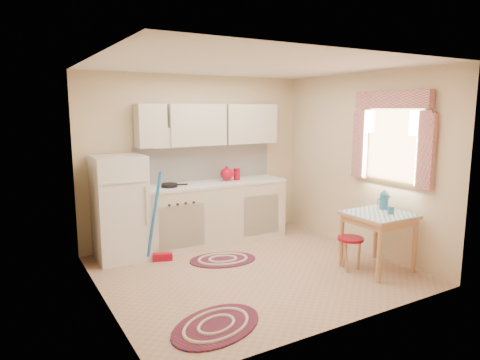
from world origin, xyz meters
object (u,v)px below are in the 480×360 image
fridge (120,208)px  base_cabinets (213,214)px  table (377,242)px  stool (350,254)px

fridge → base_cabinets: 1.43m
fridge → table: (2.68, -2.00, -0.34)m
base_cabinets → table: base_cabinets is taller
base_cabinets → stool: bearing=-62.9°
base_cabinets → table: 2.41m
stool → base_cabinets: bearing=117.1°
fridge → stool: 3.04m
base_cabinets → stool: 2.14m
fridge → base_cabinets: (1.40, 0.05, -0.26)m
fridge → stool: bearing=-37.8°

